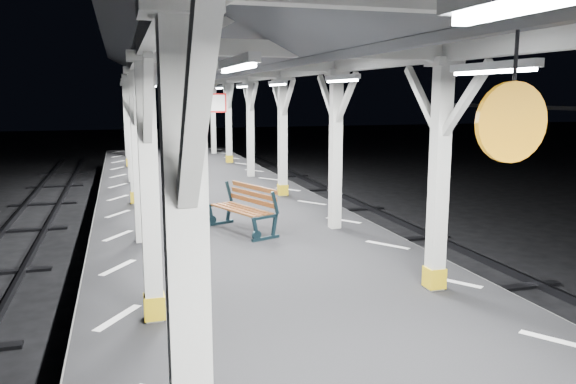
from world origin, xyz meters
name	(u,v)px	position (x,y,z in m)	size (l,w,h in m)	color
hazard_stripes_right	(560,342)	(2.45, 0.00, 1.00)	(1.00, 48.00, 0.01)	silver
canopy	(375,13)	(0.00, -0.01, 4.56)	(5.40, 49.00, 4.65)	beige
bench_mid	(246,207)	(0.12, 6.27, 1.51)	(1.24, 1.88, 0.96)	#13272F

